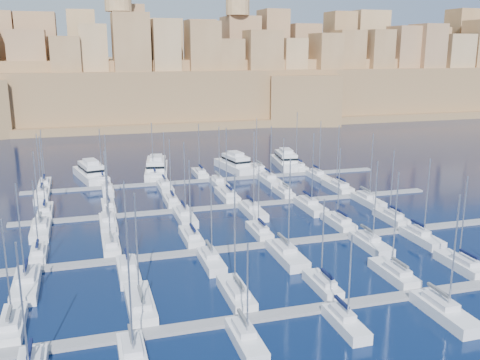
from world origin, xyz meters
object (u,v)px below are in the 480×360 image
object	(u,v)px
motor_yacht_a	(91,173)
motor_yacht_c	(235,164)
sailboat_0	(12,325)
sailboat_2	(236,293)
motor_yacht_b	(157,168)
sailboat_4	(394,273)
motor_yacht_d	(285,161)

from	to	relation	value
motor_yacht_a	motor_yacht_c	distance (m)	35.51
sailboat_0	sailboat_2	xyz separation A→B (m)	(25.89, 0.38, 0.03)
sailboat_2	motor_yacht_a	size ratio (longest dim) A/B	0.96
sailboat_2	motor_yacht_c	bearing A→B (deg)	74.15
sailboat_2	motor_yacht_a	world-z (taller)	sailboat_2
motor_yacht_c	motor_yacht_b	bearing A→B (deg)	177.51
sailboat_0	motor_yacht_b	size ratio (longest dim) A/B	0.73
sailboat_4	sailboat_0	bearing A→B (deg)	-179.72
sailboat_0	motor_yacht_c	world-z (taller)	sailboat_0
motor_yacht_c	motor_yacht_d	xyz separation A→B (m)	(13.89, 0.19, 0.00)
motor_yacht_b	motor_yacht_d	bearing A→B (deg)	-1.14
sailboat_4	motor_yacht_d	xyz separation A→B (m)	(11.37, 69.76, 0.97)
sailboat_4	motor_yacht_a	bearing A→B (deg)	118.56
sailboat_0	motor_yacht_d	world-z (taller)	sailboat_0
sailboat_4	motor_yacht_a	xyz separation A→B (m)	(-38.04, 69.89, 0.97)
motor_yacht_b	motor_yacht_d	distance (m)	33.76
sailboat_0	sailboat_2	distance (m)	25.89
sailboat_2	motor_yacht_d	size ratio (longest dim) A/B	0.98
sailboat_0	sailboat_4	distance (m)	48.13
sailboat_2	motor_yacht_c	distance (m)	72.18
sailboat_4	motor_yacht_b	xyz separation A→B (m)	(-22.39, 70.44, 0.97)
motor_yacht_c	motor_yacht_d	bearing A→B (deg)	0.78
motor_yacht_a	motor_yacht_b	bearing A→B (deg)	2.01
sailboat_0	motor_yacht_c	bearing A→B (deg)	56.85
motor_yacht_c	sailboat_0	bearing A→B (deg)	-123.15
sailboat_4	motor_yacht_b	size ratio (longest dim) A/B	0.83
motor_yacht_c	sailboat_2	bearing A→B (deg)	-105.85
sailboat_0	sailboat_4	xyz separation A→B (m)	(48.13, 0.24, 0.02)
motor_yacht_a	motor_yacht_d	world-z (taller)	same
sailboat_2	motor_yacht_b	size ratio (longest dim) A/B	0.90
motor_yacht_a	sailboat_4	bearing A→B (deg)	-61.44
motor_yacht_a	motor_yacht_d	distance (m)	49.40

